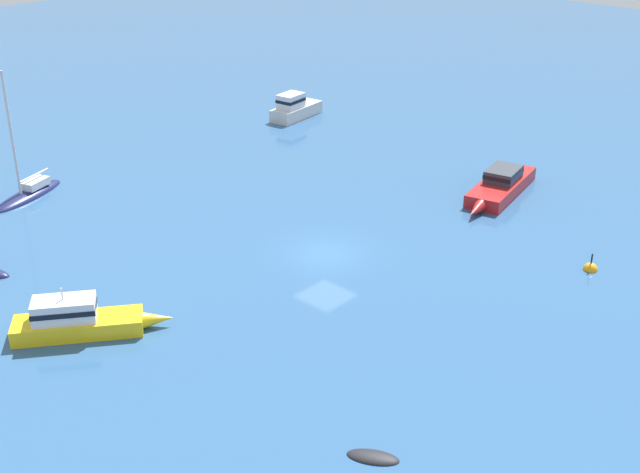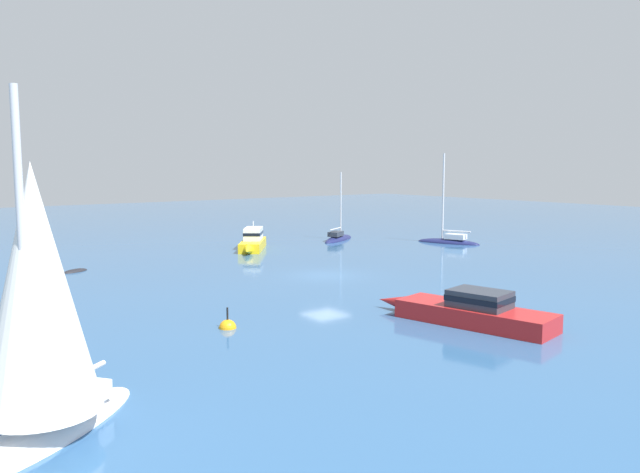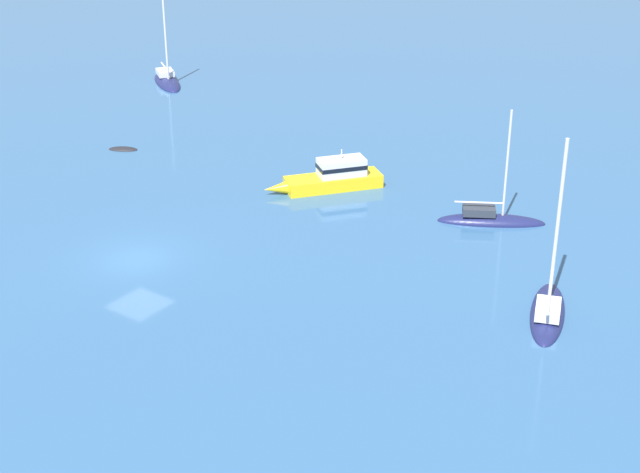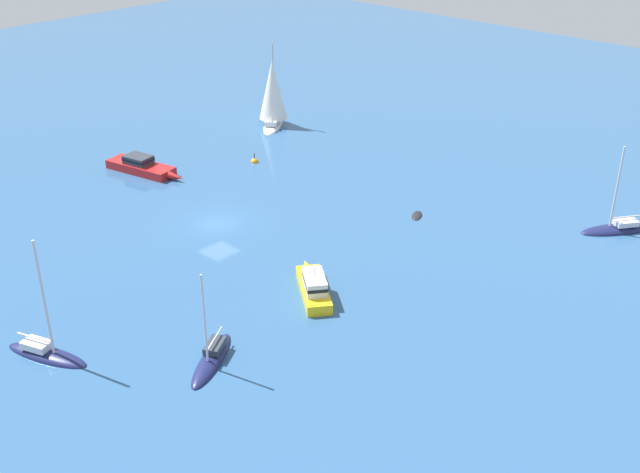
% 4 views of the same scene
% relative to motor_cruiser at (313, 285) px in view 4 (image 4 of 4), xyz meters
% --- Properties ---
extents(ground_plane, '(160.00, 160.00, 0.00)m').
position_rel_motor_cruiser_xyz_m(ground_plane, '(-13.01, 2.66, -0.69)').
color(ground_plane, '#2D5684').
extents(motor_cruiser, '(6.12, 5.13, 2.28)m').
position_rel_motor_cruiser_xyz_m(motor_cruiser, '(0.00, 0.00, 0.00)').
color(motor_cruiser, yellow).
rests_on(motor_cruiser, ground).
extents(ketch, '(5.83, 3.27, 8.20)m').
position_rel_motor_cruiser_xyz_m(ketch, '(-6.80, -15.83, -0.51)').
color(ketch, '#191E4C').
rests_on(ketch, ground).
extents(yacht, '(4.79, 5.73, 7.48)m').
position_rel_motor_cruiser_xyz_m(yacht, '(10.83, 22.97, -0.57)').
color(yacht, '#191E4C').
rests_on(yacht, ground).
extents(launch, '(8.52, 3.43, 1.52)m').
position_rel_motor_cruiser_xyz_m(launch, '(-26.19, 5.01, -0.11)').
color(launch, '#B21E1E').
rests_on(launch, ground).
extents(sloop, '(5.34, 6.33, 9.06)m').
position_rel_motor_cruiser_xyz_m(sloop, '(-27.03, 22.49, 2.50)').
color(sloop, white).
rests_on(sloop, ground).
extents(yacht_1, '(3.93, 5.54, 6.59)m').
position_rel_motor_cruiser_xyz_m(yacht_1, '(0.76, -9.50, -0.59)').
color(yacht_1, '#191E4C').
rests_on(yacht_1, ground).
extents(skiff, '(1.60, 2.03, 0.33)m').
position_rel_motor_cruiser_xyz_m(skiff, '(-2.18, 14.57, -0.69)').
color(skiff, black).
rests_on(skiff, ground).
extents(channel_buoy, '(0.73, 0.73, 1.25)m').
position_rel_motor_cruiser_xyz_m(channel_buoy, '(-20.52, 13.67, -0.69)').
color(channel_buoy, orange).
rests_on(channel_buoy, ground).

